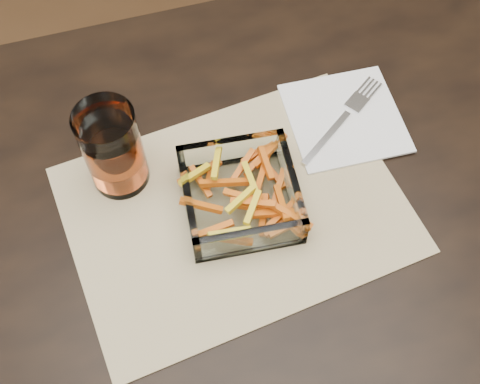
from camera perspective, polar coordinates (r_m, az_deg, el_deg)
name	(u,v)px	position (r m, az deg, el deg)	size (l,w,h in m)	color
dining_table	(327,245)	(0.91, 8.29, -5.01)	(1.60, 0.90, 0.75)	black
placemat	(236,209)	(0.83, -0.42, -1.65)	(0.45, 0.33, 0.00)	#C6B582
glass_bowl	(240,196)	(0.81, 0.03, -0.41)	(0.16, 0.16, 0.06)	white
tumbler	(113,151)	(0.81, -11.92, 3.85)	(0.08, 0.08, 0.14)	white
napkin	(345,118)	(0.92, 9.89, 6.95)	(0.16, 0.16, 0.00)	white
fork	(344,117)	(0.91, 9.83, 6.98)	(0.17, 0.13, 0.00)	silver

